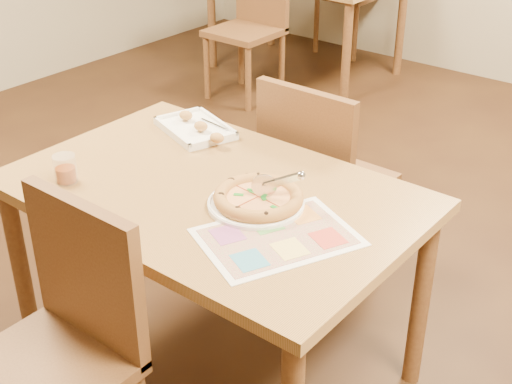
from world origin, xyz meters
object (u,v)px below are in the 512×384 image
Objects in this scene: appetizer_tray at (196,129)px; pizza_cutter at (276,182)px; chair_near at (65,322)px; pizza at (258,198)px; menu at (277,237)px; dining_table at (212,212)px; glass_tumbler at (65,170)px; plate at (256,204)px; bg_chair_near at (253,12)px; chair_far at (317,165)px.

pizza_cutter is at bearing -24.32° from appetizer_tray.
pizza is (0.19, 0.61, 0.18)m from chair_near.
chair_near reaches higher than pizza_cutter.
dining_table is at bearing 163.45° from menu.
glass_tumbler is at bearing -167.96° from menu.
appetizer_tray is 3.89× the size of glass_tumbler.
pizza is 0.08m from pizza_cutter.
glass_tumbler is at bearing -96.76° from appetizer_tray.
plate is 0.63m from glass_tumbler.
appetizer_tray is (-0.56, 0.25, -0.07)m from pizza_cutter.
glass_tumbler reaches higher than pizza.
dining_table is 4.74× the size of pizza.
bg_chair_near reaches higher than dining_table.
chair_far is at bearing 43.52° from appetizer_tray.
chair_far reaches higher than menu.
pizza is at bearing 107.27° from chair_far.
glass_tumbler is (1.20, -2.45, 0.19)m from bg_chair_near.
pizza is at bearing -28.62° from appetizer_tray.
appetizer_tray is at bearing 110.45° from chair_near.
plate is (1.78, -2.20, 0.16)m from bg_chair_near.
chair_near is 1.00× the size of bg_chair_near.
chair_near is 5.13× the size of glass_tumbler.
bg_chair_near is 1.32× the size of appetizer_tray.
bg_chair_near reaches higher than appetizer_tray.
bg_chair_near is (-1.60, 2.20, -0.07)m from dining_table.
plate is at bearing 23.87° from glass_tumbler.
bg_chair_near is at bearing 130.13° from menu.
chair_near reaches higher than appetizer_tray.
dining_table is at bearing 90.00° from chair_far.
glass_tumbler is at bearing 171.34° from pizza_cutter.
plate is at bearing 73.22° from chair_near.
chair_far is 1.72× the size of pizza.
menu is at bearing -49.87° from bg_chair_near.
menu is (1.94, -2.30, 0.16)m from bg_chair_near.
glass_tumbler is 0.21× the size of menu.
bg_chair_near is 3.57× the size of pizza_cutter.
chair_far is 1.32× the size of appetizer_tray.
plate is at bearing -0.46° from dining_table.
pizza_cutter is at bearing 112.13° from chair_far.
chair_far is 0.96m from glass_tumbler.
menu is (0.73, 0.16, -0.04)m from glass_tumbler.
pizza reaches higher than plate.
plate reaches higher than dining_table.
pizza_cutter is 0.69m from glass_tumbler.
chair_far is at bearing 106.71° from plate.
appetizer_tray reaches higher than dining_table.
pizza_cutter is at bearing -49.78° from bg_chair_near.
chair_far reaches higher than pizza.
pizza is (0.19, -0.60, 0.18)m from chair_far.
pizza is 0.19m from menu.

